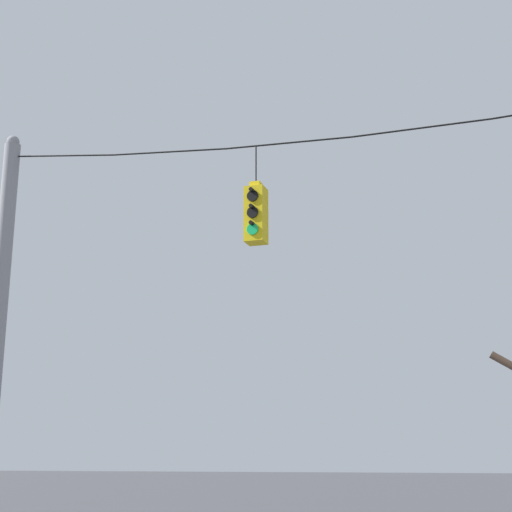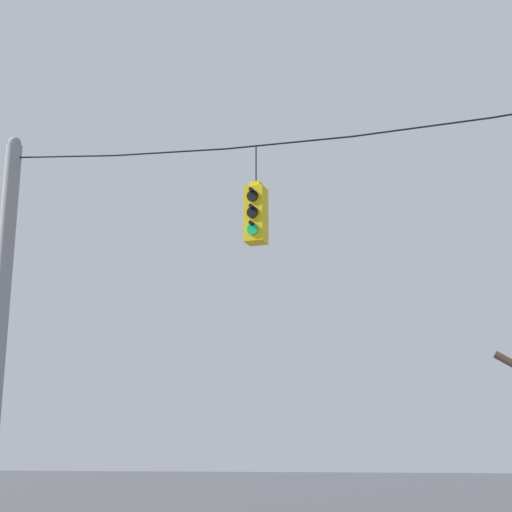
% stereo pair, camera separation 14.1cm
% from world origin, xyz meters
% --- Properties ---
extents(span_wire, '(15.95, 0.03, 0.55)m').
position_xyz_m(span_wire, '(0.00, 0.31, 7.19)').
color(span_wire, black).
extents(traffic_light_over_intersection, '(0.34, 0.58, 1.77)m').
position_xyz_m(traffic_light_over_intersection, '(-2.86, 0.31, 5.81)').
color(traffic_light_over_intersection, yellow).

